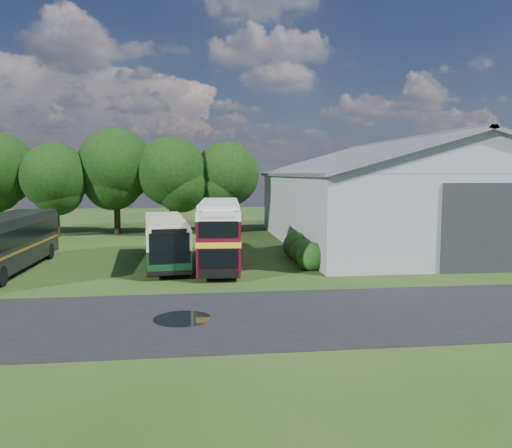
{
  "coord_description": "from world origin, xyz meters",
  "views": [
    {
      "loc": [
        -0.98,
        -21.66,
        5.5
      ],
      "look_at": [
        2.68,
        8.0,
        2.48
      ],
      "focal_mm": 35.0,
      "sensor_mm": 36.0,
      "label": 1
    }
  ],
  "objects": [
    {
      "name": "shrub_back",
      "position": [
        5.6,
        10.0,
        0.0
      ],
      "size": [
        1.8,
        1.8,
        1.8
      ],
      "primitive_type": "sphere",
      "color": "#194714",
      "rests_on": "ground"
    },
    {
      "name": "shrub_front",
      "position": [
        5.6,
        6.0,
        0.0
      ],
      "size": [
        1.7,
        1.7,
        1.7
      ],
      "primitive_type": "sphere",
      "color": "#194714",
      "rests_on": "ground"
    },
    {
      "name": "puddle",
      "position": [
        -1.5,
        -3.0,
        0.0
      ],
      "size": [
        2.2,
        2.2,
        0.01
      ],
      "primitive_type": "cylinder",
      "color": "black",
      "rests_on": "ground"
    },
    {
      "name": "bus_green_single",
      "position": [
        -2.79,
        8.95,
        1.5
      ],
      "size": [
        3.35,
        10.4,
        2.82
      ],
      "rotation": [
        0.0,
        0.0,
        0.1
      ],
      "color": "black",
      "rests_on": "ground"
    },
    {
      "name": "tree_right_a",
      "position": [
        -3.0,
        23.8,
        5.69
      ],
      "size": [
        6.26,
        6.26,
        8.83
      ],
      "color": "black",
      "rests_on": "ground"
    },
    {
      "name": "bus_dark_single",
      "position": [
        -11.54,
        7.62,
        1.68
      ],
      "size": [
        2.75,
        11.46,
        3.15
      ],
      "rotation": [
        0.0,
        0.0,
        -0.01
      ],
      "color": "black",
      "rests_on": "ground"
    },
    {
      "name": "tree_mid",
      "position": [
        -8.0,
        24.8,
        6.18
      ],
      "size": [
        6.8,
        6.8,
        9.6
      ],
      "color": "black",
      "rests_on": "ground"
    },
    {
      "name": "tree_right_b",
      "position": [
        2.0,
        24.6,
        5.44
      ],
      "size": [
        5.98,
        5.98,
        8.45
      ],
      "color": "black",
      "rests_on": "ground"
    },
    {
      "name": "asphalt_road",
      "position": [
        3.0,
        -3.0,
        0.0
      ],
      "size": [
        60.0,
        8.0,
        0.02
      ],
      "primitive_type": "cube",
      "color": "black",
      "rests_on": "ground"
    },
    {
      "name": "storage_shed",
      "position": [
        15.0,
        15.98,
        4.17
      ],
      "size": [
        18.8,
        24.8,
        8.15
      ],
      "color": "gray",
      "rests_on": "ground"
    },
    {
      "name": "bus_maroon_double",
      "position": [
        0.46,
        7.51,
        1.94
      ],
      "size": [
        2.88,
        9.17,
        3.89
      ],
      "rotation": [
        0.0,
        0.0,
        -0.07
      ],
      "color": "black",
      "rests_on": "ground"
    },
    {
      "name": "ground",
      "position": [
        0.0,
        0.0,
        0.0
      ],
      "size": [
        120.0,
        120.0,
        0.0
      ],
      "primitive_type": "plane",
      "color": "#193410",
      "rests_on": "ground"
    },
    {
      "name": "shrub_mid",
      "position": [
        5.6,
        8.0,
        0.0
      ],
      "size": [
        1.6,
        1.6,
        1.6
      ],
      "primitive_type": "sphere",
      "color": "#194714",
      "rests_on": "ground"
    },
    {
      "name": "tree_left_b",
      "position": [
        -13.0,
        23.5,
        5.25
      ],
      "size": [
        5.78,
        5.78,
        8.16
      ],
      "color": "black",
      "rests_on": "ground"
    }
  ]
}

